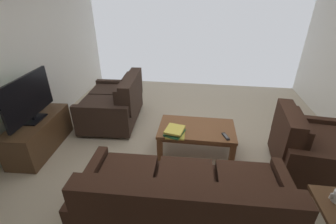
{
  "coord_description": "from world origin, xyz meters",
  "views": [
    {
      "loc": [
        -0.14,
        2.63,
        2.09
      ],
      "look_at": [
        0.2,
        0.15,
        0.77
      ],
      "focal_mm": 24.86,
      "sensor_mm": 36.0,
      "label": 1
    }
  ],
  "objects_px": {
    "armchair_side": "(309,149)",
    "book_stack": "(175,132)",
    "tv_stand": "(39,134)",
    "flat_tv": "(28,99)",
    "loveseat_near": "(115,103)",
    "sofa_main": "(184,204)",
    "coffee_table": "(197,132)",
    "tv_remote": "(226,136)"
  },
  "relations": [
    {
      "from": "sofa_main",
      "to": "coffee_table",
      "type": "xyz_separation_m",
      "value": [
        -0.08,
        -1.28,
        -0.02
      ]
    },
    {
      "from": "tv_stand",
      "to": "armchair_side",
      "type": "xyz_separation_m",
      "value": [
        -3.62,
        0.0,
        0.11
      ]
    },
    {
      "from": "coffee_table",
      "to": "armchair_side",
      "type": "xyz_separation_m",
      "value": [
        -1.38,
        0.24,
        0.02
      ]
    },
    {
      "from": "flat_tv",
      "to": "tv_remote",
      "type": "height_order",
      "value": "flat_tv"
    },
    {
      "from": "loveseat_near",
      "to": "armchair_side",
      "type": "xyz_separation_m",
      "value": [
        -2.79,
        0.93,
        0.01
      ]
    },
    {
      "from": "armchair_side",
      "to": "book_stack",
      "type": "height_order",
      "value": "armchair_side"
    },
    {
      "from": "sofa_main",
      "to": "flat_tv",
      "type": "bearing_deg",
      "value": -25.7
    },
    {
      "from": "sofa_main",
      "to": "armchair_side",
      "type": "distance_m",
      "value": 1.79
    },
    {
      "from": "loveseat_near",
      "to": "book_stack",
      "type": "distance_m",
      "value": 1.46
    },
    {
      "from": "tv_stand",
      "to": "loveseat_near",
      "type": "bearing_deg",
      "value": -131.63
    },
    {
      "from": "book_stack",
      "to": "flat_tv",
      "type": "bearing_deg",
      "value": 0.68
    },
    {
      "from": "coffee_table",
      "to": "tv_remote",
      "type": "relative_size",
      "value": 6.3
    },
    {
      "from": "flat_tv",
      "to": "armchair_side",
      "type": "height_order",
      "value": "flat_tv"
    },
    {
      "from": "tv_stand",
      "to": "sofa_main",
      "type": "bearing_deg",
      "value": 154.26
    },
    {
      "from": "book_stack",
      "to": "tv_remote",
      "type": "xyz_separation_m",
      "value": [
        -0.66,
        -0.04,
        -0.04
      ]
    },
    {
      "from": "loveseat_near",
      "to": "tv_stand",
      "type": "height_order",
      "value": "loveseat_near"
    },
    {
      "from": "loveseat_near",
      "to": "flat_tv",
      "type": "height_order",
      "value": "flat_tv"
    },
    {
      "from": "sofa_main",
      "to": "book_stack",
      "type": "bearing_deg",
      "value": -79.14
    },
    {
      "from": "sofa_main",
      "to": "tv_stand",
      "type": "distance_m",
      "value": 2.4
    },
    {
      "from": "loveseat_near",
      "to": "book_stack",
      "type": "height_order",
      "value": "loveseat_near"
    },
    {
      "from": "armchair_side",
      "to": "book_stack",
      "type": "relative_size",
      "value": 3.3
    },
    {
      "from": "sofa_main",
      "to": "flat_tv",
      "type": "relative_size",
      "value": 1.99
    },
    {
      "from": "coffee_table",
      "to": "loveseat_near",
      "type": "bearing_deg",
      "value": -26.01
    },
    {
      "from": "tv_stand",
      "to": "armchair_side",
      "type": "height_order",
      "value": "armchair_side"
    },
    {
      "from": "coffee_table",
      "to": "sofa_main",
      "type": "bearing_deg",
      "value": 86.6
    },
    {
      "from": "tv_stand",
      "to": "flat_tv",
      "type": "bearing_deg",
      "value": 106.15
    },
    {
      "from": "coffee_table",
      "to": "book_stack",
      "type": "distance_m",
      "value": 0.37
    },
    {
      "from": "sofa_main",
      "to": "book_stack",
      "type": "distance_m",
      "value": 1.09
    },
    {
      "from": "tv_stand",
      "to": "armchair_side",
      "type": "bearing_deg",
      "value": 179.94
    },
    {
      "from": "flat_tv",
      "to": "book_stack",
      "type": "distance_m",
      "value": 1.99
    },
    {
      "from": "flat_tv",
      "to": "book_stack",
      "type": "height_order",
      "value": "flat_tv"
    },
    {
      "from": "sofa_main",
      "to": "tv_remote",
      "type": "bearing_deg",
      "value": -112.33
    },
    {
      "from": "coffee_table",
      "to": "book_stack",
      "type": "bearing_deg",
      "value": 37.79
    },
    {
      "from": "loveseat_near",
      "to": "flat_tv",
      "type": "bearing_deg",
      "value": 48.45
    },
    {
      "from": "tv_remote",
      "to": "loveseat_near",
      "type": "bearing_deg",
      "value": -25.92
    },
    {
      "from": "sofa_main",
      "to": "armchair_side",
      "type": "xyz_separation_m",
      "value": [
        -1.45,
        -1.04,
        -0.01
      ]
    },
    {
      "from": "armchair_side",
      "to": "tv_stand",
      "type": "bearing_deg",
      "value": -0.06
    },
    {
      "from": "loveseat_near",
      "to": "tv_stand",
      "type": "distance_m",
      "value": 1.25
    },
    {
      "from": "sofa_main",
      "to": "tv_stand",
      "type": "relative_size",
      "value": 1.76
    },
    {
      "from": "flat_tv",
      "to": "tv_remote",
      "type": "distance_m",
      "value": 2.65
    },
    {
      "from": "armchair_side",
      "to": "book_stack",
      "type": "distance_m",
      "value": 1.66
    },
    {
      "from": "tv_stand",
      "to": "tv_remote",
      "type": "bearing_deg",
      "value": -178.72
    }
  ]
}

